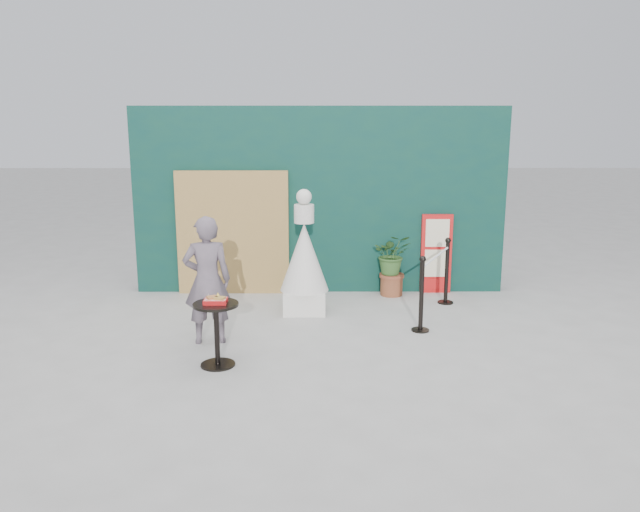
# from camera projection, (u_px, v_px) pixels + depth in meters

# --- Properties ---
(ground) EXTENTS (60.00, 60.00, 0.00)m
(ground) POSITION_uv_depth(u_px,v_px,m) (320.00, 360.00, 7.38)
(ground) COLOR #ADAAA5
(ground) RESTS_ON ground
(back_wall) EXTENTS (6.00, 0.30, 3.00)m
(back_wall) POSITION_uv_depth(u_px,v_px,m) (320.00, 200.00, 10.14)
(back_wall) COLOR #0A312E
(back_wall) RESTS_ON ground
(bamboo_fence) EXTENTS (1.80, 0.08, 2.00)m
(bamboo_fence) POSITION_uv_depth(u_px,v_px,m) (233.00, 233.00, 10.04)
(bamboo_fence) COLOR tan
(bamboo_fence) RESTS_ON ground
(woman) EXTENTS (0.65, 0.49, 1.63)m
(woman) POSITION_uv_depth(u_px,v_px,m) (207.00, 280.00, 7.81)
(woman) COLOR slate
(woman) RESTS_ON ground
(menu_board) EXTENTS (0.50, 0.07, 1.30)m
(menu_board) POSITION_uv_depth(u_px,v_px,m) (436.00, 254.00, 10.14)
(menu_board) COLOR red
(menu_board) RESTS_ON ground
(statue) EXTENTS (0.71, 0.71, 1.82)m
(statue) POSITION_uv_depth(u_px,v_px,m) (304.00, 263.00, 9.10)
(statue) COLOR silver
(statue) RESTS_ON ground
(cafe_table) EXTENTS (0.52, 0.52, 0.75)m
(cafe_table) POSITION_uv_depth(u_px,v_px,m) (216.00, 324.00, 7.12)
(cafe_table) COLOR black
(cafe_table) RESTS_ON ground
(food_basket) EXTENTS (0.26, 0.19, 0.11)m
(food_basket) POSITION_uv_depth(u_px,v_px,m) (216.00, 300.00, 7.06)
(food_basket) COLOR red
(food_basket) RESTS_ON cafe_table
(planter) EXTENTS (0.59, 0.51, 1.01)m
(planter) POSITION_uv_depth(u_px,v_px,m) (392.00, 260.00, 10.00)
(planter) COLOR brown
(planter) RESTS_ON ground
(stanchion_barrier) EXTENTS (0.84, 1.54, 1.03)m
(stanchion_barrier) POSITION_uv_depth(u_px,v_px,m) (435.00, 283.00, 8.94)
(stanchion_barrier) COLOR black
(stanchion_barrier) RESTS_ON ground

